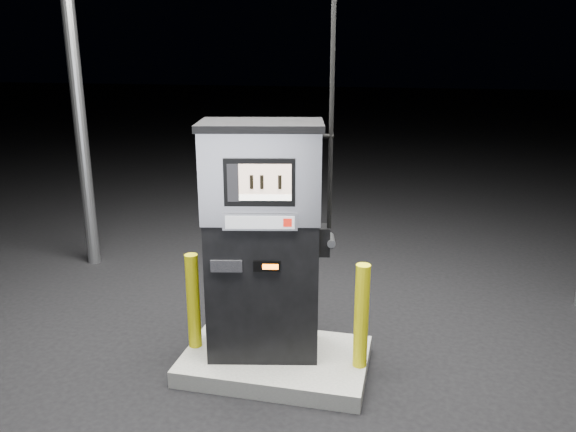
# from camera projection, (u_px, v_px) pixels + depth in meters

# --- Properties ---
(ground) EXTENTS (80.00, 80.00, 0.00)m
(ground) POSITION_uv_depth(u_px,v_px,m) (276.00, 368.00, 4.98)
(ground) COLOR black
(ground) RESTS_ON ground
(pump_island) EXTENTS (1.60, 1.00, 0.15)m
(pump_island) POSITION_uv_depth(u_px,v_px,m) (276.00, 361.00, 4.96)
(pump_island) COLOR #5E5F5A
(pump_island) RESTS_ON ground
(fuel_dispenser) EXTENTS (1.16, 0.79, 4.19)m
(fuel_dispenser) POSITION_uv_depth(u_px,v_px,m) (263.00, 239.00, 4.72)
(fuel_dispenser) COLOR black
(fuel_dispenser) RESTS_ON pump_island
(bollard_left) EXTENTS (0.13, 0.13, 0.87)m
(bollard_left) POSITION_uv_depth(u_px,v_px,m) (193.00, 301.00, 4.95)
(bollard_left) COLOR #D0C70B
(bollard_left) RESTS_ON pump_island
(bollard_right) EXTENTS (0.15, 0.15, 0.91)m
(bollard_right) POSITION_uv_depth(u_px,v_px,m) (361.00, 316.00, 4.63)
(bollard_right) COLOR #D0C70B
(bollard_right) RESTS_ON pump_island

